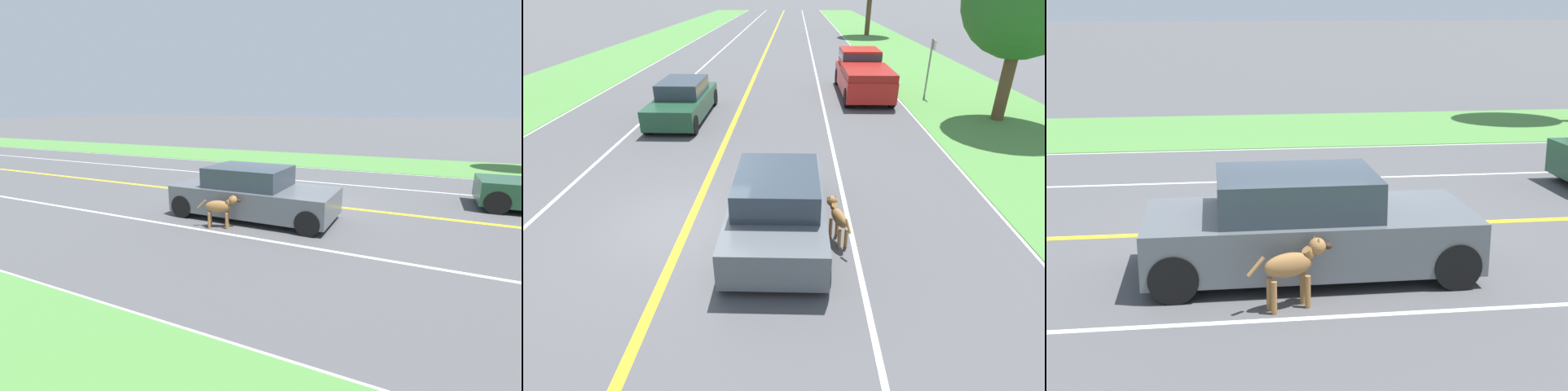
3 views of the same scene
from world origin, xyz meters
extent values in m
plane|color=#4C4C4F|center=(0.00, 0.00, 0.00)|extent=(400.00, 400.00, 0.00)
cube|color=yellow|center=(0.00, 0.00, 0.00)|extent=(0.18, 160.00, 0.01)
cube|color=white|center=(7.00, 0.00, 0.00)|extent=(0.14, 160.00, 0.01)
cube|color=white|center=(-7.00, 0.00, 0.00)|extent=(0.14, 160.00, 0.01)
cube|color=white|center=(3.50, 0.00, 0.00)|extent=(0.10, 160.00, 0.01)
cube|color=white|center=(-3.50, 0.00, 0.00)|extent=(0.10, 160.00, 0.01)
cube|color=#4C843D|center=(-10.00, 0.00, 0.01)|extent=(6.00, 160.00, 0.03)
cube|color=#51565B|center=(1.96, -0.21, 0.52)|extent=(1.87, 4.37, 0.69)
cube|color=#2D3842|center=(1.96, -0.38, 1.13)|extent=(1.61, 2.10, 0.53)
cylinder|color=black|center=(2.80, 1.57, 0.31)|extent=(0.22, 0.62, 0.62)
cylinder|color=black|center=(2.80, -1.99, 0.31)|extent=(0.22, 0.62, 0.62)
cylinder|color=black|center=(1.11, 1.57, 0.31)|extent=(0.22, 0.62, 0.62)
cylinder|color=black|center=(1.11, -1.99, 0.31)|extent=(0.22, 0.62, 0.62)
ellipsoid|color=olive|center=(3.18, -0.62, 0.55)|extent=(0.39, 0.66, 0.30)
cylinder|color=olive|center=(3.18, -0.39, 0.20)|extent=(0.07, 0.07, 0.41)
cylinder|color=olive|center=(3.32, -0.81, 0.20)|extent=(0.07, 0.07, 0.41)
cylinder|color=olive|center=(3.05, -0.43, 0.20)|extent=(0.07, 0.07, 0.41)
cylinder|color=olive|center=(3.19, -0.85, 0.20)|extent=(0.07, 0.07, 0.41)
cylinder|color=olive|center=(3.10, -0.37, 0.67)|extent=(0.18, 0.20, 0.17)
sphere|color=olive|center=(3.06, -0.26, 0.73)|extent=(0.27, 0.27, 0.21)
ellipsoid|color=#331E14|center=(3.02, -0.12, 0.72)|extent=(0.12, 0.13, 0.08)
cone|color=brown|center=(3.12, -0.25, 0.81)|extent=(0.09, 0.09, 0.10)
cone|color=brown|center=(3.01, -0.29, 0.81)|extent=(0.09, 0.09, 0.10)
cylinder|color=olive|center=(3.32, -1.01, 0.60)|extent=(0.12, 0.24, 0.23)
cylinder|color=black|center=(-2.80, 5.87, 0.34)|extent=(0.22, 0.67, 0.67)
cylinder|color=black|center=(-1.19, 5.87, 0.34)|extent=(0.22, 0.67, 0.67)
camera|label=1|loc=(10.25, 3.83, 2.83)|focal=24.00mm
camera|label=2|loc=(2.28, -7.54, 4.65)|focal=28.00mm
camera|label=3|loc=(11.23, -1.45, 3.50)|focal=50.00mm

